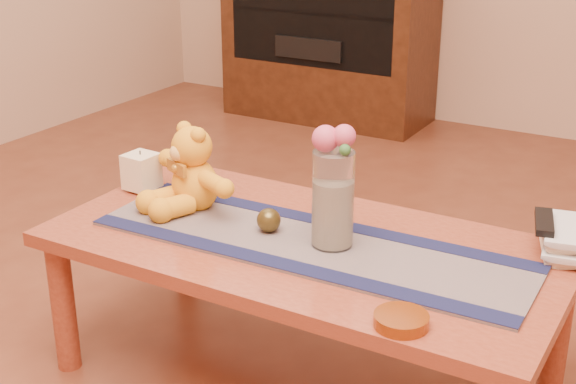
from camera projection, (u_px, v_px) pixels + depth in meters
The scene contains 29 objects.
floor at pixel (303, 379), 2.33m from camera, with size 5.50×5.50×0.00m, color #602D1B.
coffee_table_top at pixel (304, 246), 2.17m from camera, with size 1.40×0.70×0.04m, color maroon.
table_leg_fl at pixel (63, 306), 2.32m from camera, with size 0.07×0.07×0.41m, color maroon.
table_leg_bl at pixel (184, 234), 2.78m from camera, with size 0.07×0.07×0.41m, color maroon.
table_leg_br at pixel (557, 331), 2.19m from camera, with size 0.07×0.07×0.41m, color maroon.
persian_runner at pixel (309, 244), 2.13m from camera, with size 1.20×0.35×0.01m, color #161C3F.
runner_border_near at pixel (282, 264), 2.01m from camera, with size 1.20×0.06×0.00m, color #131639.
runner_border_far at pixel (332, 223), 2.24m from camera, with size 1.20×0.06×0.00m, color #131639.
teddy_bear at pixel (194, 168), 2.32m from camera, with size 0.35×0.29×0.24m, color #F4A21E, non-canonical shape.
pillar_candle at pixel (141, 171), 2.48m from camera, with size 0.09×0.09×0.11m, color #FFE9BB.
candle_wick at pixel (140, 152), 2.46m from camera, with size 0.00×0.00×0.01m, color black.
glass_vase at pixel (333, 199), 2.07m from camera, with size 0.11×0.11×0.26m, color silver.
potpourri_fill at pixel (333, 213), 2.08m from camera, with size 0.09×0.09×0.18m, color beige.
rose_left at pixel (325, 139), 2.01m from camera, with size 0.07×0.07×0.07m, color #CA4766.
rose_right at pixel (344, 136), 2.00m from camera, with size 0.06×0.06×0.06m, color #CA4766.
blue_flower_back at pixel (344, 138), 2.03m from camera, with size 0.04×0.04×0.04m, color #4C499F.
blue_flower_side at pixel (327, 140), 2.04m from camera, with size 0.04×0.04×0.04m, color #4C499F.
leaf_sprig at pixel (345, 150), 1.98m from camera, with size 0.03×0.03×0.03m, color #33662D.
bronze_ball at pixel (269, 220), 2.18m from camera, with size 0.07×0.07×0.07m, color #463917.
book_bottom at pixel (541, 246), 2.10m from camera, with size 0.17×0.22×0.02m, color beige.
book_lower at pixel (544, 241), 2.09m from camera, with size 0.16×0.22×0.02m, color beige.
book_upper at pixel (540, 232), 2.09m from camera, with size 0.17×0.22×0.02m, color beige.
book_top at pixel (545, 227), 2.08m from camera, with size 0.16×0.22×0.02m, color beige.
tv_remote at pixel (544, 222), 2.06m from camera, with size 0.04×0.16×0.02m, color black.
amber_dish at pixel (401, 320), 1.74m from camera, with size 0.12×0.12×0.03m, color #BF5914.
media_cabinet at pixel (329, 26), 4.68m from camera, with size 1.20×0.50×1.10m, color black.
cabinet_cavity at pixel (311, 13), 4.45m from camera, with size 1.02×0.03×0.61m, color black.
cabinet_shelf at pixel (318, 11), 4.52m from camera, with size 1.02×0.20×0.03m, color black.
stereo_lower at pixel (319, 45), 4.61m from camera, with size 0.42×0.28×0.12m, color black.
Camera 1 is at (0.94, -1.72, 1.37)m, focal length 49.61 mm.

